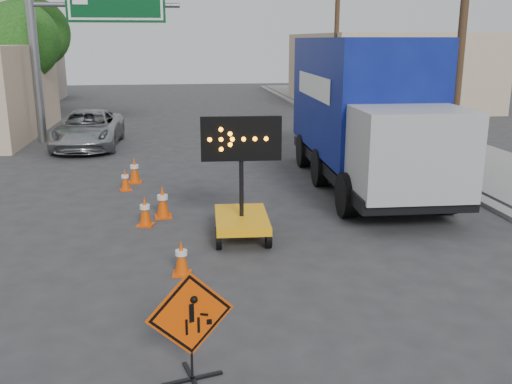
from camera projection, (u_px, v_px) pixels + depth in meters
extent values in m
plane|color=#2D2D30|center=(247.00, 348.00, 8.07)|extent=(100.00, 100.00, 0.00)
cube|color=gray|center=(374.00, 145.00, 23.38)|extent=(0.40, 60.00, 0.12)
cube|color=gray|center=(428.00, 143.00, 23.69)|extent=(4.00, 60.00, 0.15)
cube|color=#C9AD91|center=(383.00, 69.00, 37.94)|extent=(10.00, 14.00, 4.60)
cylinder|color=slate|center=(35.00, 60.00, 23.50)|extent=(0.36, 0.36, 6.80)
cylinder|color=slate|center=(106.00, 5.00, 23.34)|extent=(6.00, 0.20, 0.20)
cylinder|color=slate|center=(28.00, 34.00, 30.59)|extent=(0.44, 0.44, 9.00)
cylinder|color=#44301D|center=(462.00, 30.00, 17.56)|extent=(0.26, 0.26, 9.00)
cylinder|color=#44301D|center=(336.00, 34.00, 30.95)|extent=(0.26, 0.26, 9.00)
cylinder|color=#44301D|center=(26.00, 95.00, 27.58)|extent=(0.28, 0.28, 3.25)
sphere|color=#154112|center=(20.00, 41.00, 26.92)|extent=(3.71, 3.71, 3.71)
cylinder|color=#44301D|center=(40.00, 80.00, 35.05)|extent=(0.28, 0.28, 3.58)
sphere|color=#154112|center=(36.00, 33.00, 34.32)|extent=(4.10, 4.10, 4.10)
cube|color=black|center=(192.00, 379.00, 7.31)|extent=(0.79, 0.24, 0.04)
cube|color=black|center=(192.00, 379.00, 7.31)|extent=(0.24, 0.79, 0.04)
cylinder|color=black|center=(192.00, 359.00, 7.23)|extent=(0.03, 0.03, 0.62)
cube|color=#DE4504|center=(190.00, 314.00, 7.07)|extent=(1.11, 0.29, 1.13)
cube|color=black|center=(190.00, 314.00, 7.07)|extent=(1.03, 0.26, 1.06)
cube|color=#FFA80E|center=(242.00, 219.00, 12.45)|extent=(1.24, 1.95, 0.17)
cylinder|color=black|center=(241.00, 171.00, 12.17)|extent=(0.09, 0.09, 2.08)
cube|color=black|center=(241.00, 138.00, 11.99)|extent=(1.70, 0.19, 0.94)
imported|color=#A4A7AB|center=(88.00, 129.00, 22.93)|extent=(2.54, 5.34, 1.47)
cube|color=black|center=(364.00, 164.00, 16.78)|extent=(3.02, 9.00, 0.33)
cube|color=navy|center=(358.00, 95.00, 17.13)|extent=(3.05, 7.00, 3.34)
cube|color=#9EA0A5|center=(416.00, 152.00, 13.10)|extent=(2.64, 2.10, 2.00)
cube|color=#DE4504|center=(182.00, 274.00, 10.61)|extent=(0.37, 0.37, 0.03)
cone|color=#DE4504|center=(181.00, 257.00, 10.52)|extent=(0.27, 0.27, 0.65)
cylinder|color=silver|center=(181.00, 253.00, 10.50)|extent=(0.22, 0.22, 0.09)
cube|color=#DE4504|center=(146.00, 225.00, 13.40)|extent=(0.46, 0.46, 0.03)
cone|color=#DE4504|center=(145.00, 210.00, 13.30)|extent=(0.28, 0.28, 0.69)
cylinder|color=silver|center=(145.00, 207.00, 13.28)|extent=(0.23, 0.23, 0.10)
cube|color=#DE4504|center=(163.00, 216.00, 14.02)|extent=(0.43, 0.43, 0.03)
cone|color=#DE4504|center=(163.00, 201.00, 13.91)|extent=(0.32, 0.32, 0.77)
cylinder|color=silver|center=(162.00, 197.00, 13.89)|extent=(0.26, 0.26, 0.11)
cube|color=#DE4504|center=(126.00, 190.00, 16.53)|extent=(0.41, 0.41, 0.03)
cone|color=#DE4504|center=(125.00, 179.00, 16.45)|extent=(0.25, 0.25, 0.62)
cylinder|color=silver|center=(125.00, 176.00, 16.43)|extent=(0.21, 0.21, 0.09)
cube|color=#DE4504|center=(135.00, 182.00, 17.41)|extent=(0.43, 0.43, 0.03)
cone|color=#DE4504|center=(134.00, 169.00, 17.31)|extent=(0.31, 0.31, 0.76)
cylinder|color=silver|center=(134.00, 167.00, 17.28)|extent=(0.26, 0.26, 0.11)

